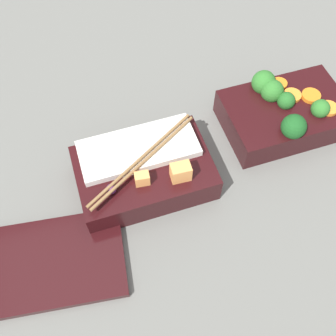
% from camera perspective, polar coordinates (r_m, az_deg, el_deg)
% --- Properties ---
extents(ground_plane, '(3.00, 3.00, 0.00)m').
position_cam_1_polar(ground_plane, '(0.68, 7.99, 3.29)').
color(ground_plane, slate).
extents(bento_tray_vegetable, '(0.21, 0.14, 0.08)m').
position_cam_1_polar(bento_tray_vegetable, '(0.71, 16.50, 7.74)').
color(bento_tray_vegetable, black).
rests_on(bento_tray_vegetable, ground_plane).
extents(bento_tray_rice, '(0.21, 0.14, 0.08)m').
position_cam_1_polar(bento_tray_rice, '(0.61, -3.51, -0.35)').
color(bento_tray_rice, black).
rests_on(bento_tray_rice, ground_plane).
extents(bento_lid, '(0.22, 0.16, 0.01)m').
position_cam_1_polar(bento_lid, '(0.60, -16.31, -12.97)').
color(bento_lid, black).
rests_on(bento_lid, ground_plane).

